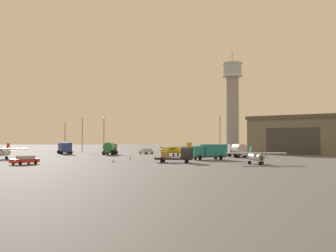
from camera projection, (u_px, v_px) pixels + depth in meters
The scene contains 19 objects.
ground_plane at pixel (182, 164), 64.56m from camera, with size 400.00×400.00×0.00m, color #545456.
control_tower at pixel (232, 100), 143.20m from camera, with size 7.19×7.19×34.87m.
hangar at pixel (307, 135), 108.96m from camera, with size 33.00×32.11×9.92m.
airplane_silver at pixel (256, 156), 62.84m from camera, with size 9.15×7.18×2.69m.
airplane_white at pixel (0, 152), 77.38m from camera, with size 10.48×8.25×3.11m.
airplane_yellow at pixel (175, 150), 91.76m from camera, with size 8.09×10.16×3.11m.
truck_fuel_tanker_green at pixel (110, 148), 99.64m from camera, with size 3.25×6.45×3.04m.
truck_box_blue at pixel (65, 147), 104.72m from camera, with size 5.22×7.37×2.94m.
truck_flatbed_black at pixel (180, 155), 66.72m from camera, with size 6.45×3.74×2.54m.
truck_fuel_tanker_silver at pixel (237, 149), 86.55m from camera, with size 3.76×7.40×2.90m.
truck_box_teal at pixel (209, 151), 76.00m from camera, with size 6.94×4.70×2.91m.
car_white at pixel (146, 151), 105.97m from camera, with size 3.76×4.47×1.37m.
car_red at pixel (25, 160), 62.09m from camera, with size 3.75×4.56×1.37m.
light_post_west at pixel (65, 135), 112.96m from camera, with size 0.44×0.44×8.45m.
light_post_east at pixel (82, 132), 117.80m from camera, with size 0.44×0.44×10.04m.
light_post_north at pixel (104, 132), 117.32m from camera, with size 0.44×0.44×10.19m.
light_post_centre at pixel (220, 131), 111.17m from camera, with size 0.44×0.44×10.43m.
traffic_cone_near_left at pixel (113, 161), 68.41m from camera, with size 0.36×0.36×0.57m.
traffic_cone_near_right at pixel (130, 157), 78.51m from camera, with size 0.36×0.36×0.66m.
Camera 1 is at (-0.24, -64.75, 4.00)m, focal length 43.40 mm.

